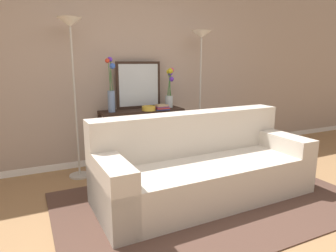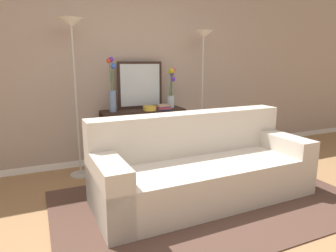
{
  "view_description": "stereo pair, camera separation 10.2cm",
  "coord_description": "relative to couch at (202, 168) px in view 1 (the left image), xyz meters",
  "views": [
    {
      "loc": [
        -1.31,
        -1.72,
        1.42
      ],
      "look_at": [
        0.2,
        1.42,
        0.67
      ],
      "focal_mm": 31.86,
      "sensor_mm": 36.0,
      "label": 1
    },
    {
      "loc": [
        -1.22,
        -1.76,
        1.42
      ],
      "look_at": [
        0.2,
        1.42,
        0.67
      ],
      "focal_mm": 31.86,
      "sensor_mm": 36.0,
      "label": 2
    }
  ],
  "objects": [
    {
      "name": "ground_plane",
      "position": [
        -0.32,
        -0.83,
        -0.32
      ],
      "size": [
        16.0,
        16.0,
        0.02
      ],
      "primitive_type": "cube",
      "color": "#9E754C"
    },
    {
      "name": "back_wall",
      "position": [
        -0.32,
        1.56,
        1.03
      ],
      "size": [
        12.0,
        0.15,
        2.68
      ],
      "color": "white",
      "rests_on": "ground"
    },
    {
      "name": "area_rug",
      "position": [
        0.0,
        -0.16,
        -0.31
      ],
      "size": [
        3.07,
        1.87,
        0.01
      ],
      "color": "#51382D",
      "rests_on": "ground"
    },
    {
      "name": "couch",
      "position": [
        0.0,
        0.0,
        0.0
      ],
      "size": [
        2.3,
        0.94,
        0.88
      ],
      "color": "beige",
      "rests_on": "ground"
    },
    {
      "name": "console_table",
      "position": [
        -0.21,
        1.24,
        0.22
      ],
      "size": [
        1.15,
        0.36,
        0.78
      ],
      "color": "black",
      "rests_on": "ground"
    },
    {
      "name": "floor_lamp_left",
      "position": [
        -1.1,
        1.15,
        1.19
      ],
      "size": [
        0.28,
        0.28,
        1.92
      ],
      "color": "#B7B2A8",
      "rests_on": "ground"
    },
    {
      "name": "floor_lamp_right",
      "position": [
        0.67,
        1.15,
        1.14
      ],
      "size": [
        0.28,
        0.28,
        1.85
      ],
      "color": "#B7B2A8",
      "rests_on": "ground"
    },
    {
      "name": "wall_mirror",
      "position": [
        -0.19,
        1.39,
        0.79
      ],
      "size": [
        0.64,
        0.02,
        0.65
      ],
      "color": "black",
      "rests_on": "console_table"
    },
    {
      "name": "vase_tall_flowers",
      "position": [
        -0.63,
        1.23,
        0.75
      ],
      "size": [
        0.12,
        0.13,
        0.7
      ],
      "color": "#6B84AD",
      "rests_on": "console_table"
    },
    {
      "name": "vase_short_flowers",
      "position": [
        0.23,
        1.27,
        0.74
      ],
      "size": [
        0.13,
        0.14,
        0.56
      ],
      "color": "silver",
      "rests_on": "console_table"
    },
    {
      "name": "fruit_bowl",
      "position": [
        -0.15,
        1.13,
        0.5
      ],
      "size": [
        0.18,
        0.18,
        0.06
      ],
      "color": "gold",
      "rests_on": "console_table"
    },
    {
      "name": "book_stack",
      "position": [
        0.04,
        1.12,
        0.5
      ],
      "size": [
        0.21,
        0.17,
        0.07
      ],
      "color": "navy",
      "rests_on": "console_table"
    },
    {
      "name": "book_row_under_console",
      "position": [
        -0.45,
        1.24,
        -0.26
      ],
      "size": [
        0.46,
        0.17,
        0.13
      ],
      "color": "maroon",
      "rests_on": "ground"
    }
  ]
}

